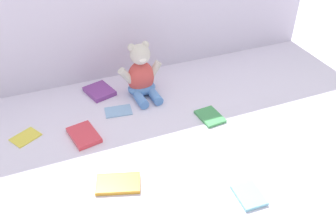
% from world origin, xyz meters
% --- Properties ---
extents(ground_plane, '(3.20, 3.20, 0.00)m').
position_xyz_m(ground_plane, '(0.00, 0.00, 0.00)').
color(ground_plane, silver).
extents(teddy_bear, '(0.19, 0.17, 0.23)m').
position_xyz_m(teddy_bear, '(-0.00, 0.19, 0.08)').
color(teddy_bear, '#D84C47').
rests_on(teddy_bear, ground_plane).
extents(book_case_0, '(0.11, 0.14, 0.02)m').
position_xyz_m(book_case_0, '(-0.28, 0.00, 0.01)').
color(book_case_0, '#D83945').
rests_on(book_case_0, ground_plane).
extents(book_case_1, '(0.08, 0.10, 0.01)m').
position_xyz_m(book_case_1, '(0.11, -0.45, 0.01)').
color(book_case_1, '#78BDD0').
rests_on(book_case_1, ground_plane).
extents(book_case_2, '(0.11, 0.08, 0.01)m').
position_xyz_m(book_case_2, '(-0.13, 0.10, 0.00)').
color(book_case_2, '#80AAD4').
rests_on(book_case_2, ground_plane).
extents(book_case_3, '(0.15, 0.12, 0.01)m').
position_xyz_m(book_case_3, '(-0.23, -0.27, 0.01)').
color(book_case_3, orange).
rests_on(book_case_3, ground_plane).
extents(book_case_4, '(0.12, 0.11, 0.01)m').
position_xyz_m(book_case_4, '(-0.48, 0.07, 0.00)').
color(book_case_4, yellow).
rests_on(book_case_4, ground_plane).
extents(book_case_5, '(0.09, 0.11, 0.01)m').
position_xyz_m(book_case_5, '(0.18, -0.07, 0.01)').
color(book_case_5, '#40934F').
rests_on(book_case_5, ground_plane).
extents(book_case_6, '(0.13, 0.14, 0.02)m').
position_xyz_m(book_case_6, '(-0.16, 0.26, 0.01)').
color(book_case_6, '#7E398B').
rests_on(book_case_6, ground_plane).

